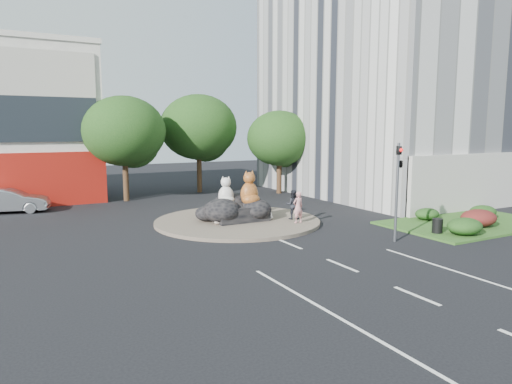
% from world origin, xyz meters
% --- Properties ---
extents(ground, '(120.00, 120.00, 0.00)m').
position_xyz_m(ground, '(0.00, 0.00, 0.00)').
color(ground, black).
rests_on(ground, ground).
extents(roundabout_island, '(10.00, 10.00, 0.20)m').
position_xyz_m(roundabout_island, '(0.00, 10.00, 0.10)').
color(roundabout_island, brown).
rests_on(roundabout_island, ground).
extents(rock_plinth, '(3.20, 2.60, 0.90)m').
position_xyz_m(rock_plinth, '(0.00, 10.00, 0.65)').
color(rock_plinth, black).
rests_on(rock_plinth, roundabout_island).
extents(grass_verge, '(10.00, 6.00, 0.12)m').
position_xyz_m(grass_verge, '(12.00, 3.00, 0.06)').
color(grass_verge, '#2B501A').
rests_on(grass_verge, ground).
extents(tree_left, '(6.46, 6.46, 8.27)m').
position_xyz_m(tree_left, '(-3.93, 22.06, 5.25)').
color(tree_left, '#382314').
rests_on(tree_left, ground).
extents(tree_mid, '(6.84, 6.84, 8.76)m').
position_xyz_m(tree_mid, '(3.07, 24.06, 5.56)').
color(tree_mid, '#382314').
rests_on(tree_mid, ground).
extents(tree_right, '(5.70, 5.70, 7.30)m').
position_xyz_m(tree_right, '(9.07, 20.06, 4.63)').
color(tree_right, '#382314').
rests_on(tree_right, ground).
extents(hedge_near_green, '(2.00, 1.60, 0.90)m').
position_xyz_m(hedge_near_green, '(9.00, 1.00, 0.57)').
color(hedge_near_green, '#173812').
rests_on(hedge_near_green, grass_verge).
extents(hedge_red, '(2.20, 1.76, 0.99)m').
position_xyz_m(hedge_red, '(11.50, 2.00, 0.61)').
color(hedge_red, '#4A1613').
rests_on(hedge_red, grass_verge).
extents(hedge_mid_green, '(1.80, 1.44, 0.81)m').
position_xyz_m(hedge_mid_green, '(14.00, 3.50, 0.53)').
color(hedge_mid_green, '#173812').
rests_on(hedge_mid_green, grass_verge).
extents(hedge_back_green, '(1.60, 1.28, 0.72)m').
position_xyz_m(hedge_back_green, '(10.50, 4.80, 0.48)').
color(hedge_back_green, '#173812').
rests_on(hedge_back_green, grass_verge).
extents(traffic_light, '(0.44, 1.24, 5.00)m').
position_xyz_m(traffic_light, '(5.10, 2.00, 3.62)').
color(traffic_light, '#595B60').
rests_on(traffic_light, ground).
extents(street_lamp, '(2.34, 0.22, 8.06)m').
position_xyz_m(street_lamp, '(12.82, 8.00, 4.55)').
color(street_lamp, '#595B60').
rests_on(street_lamp, ground).
extents(cat_white, '(1.27, 1.17, 1.78)m').
position_xyz_m(cat_white, '(-0.64, 10.26, 1.99)').
color(cat_white, beige).
rests_on(cat_white, rock_plinth).
extents(cat_tabby, '(1.29, 1.12, 2.12)m').
position_xyz_m(cat_tabby, '(0.62, 9.62, 2.16)').
color(cat_tabby, '#C07B28').
rests_on(cat_tabby, rock_plinth).
extents(kitten_calico, '(0.61, 0.58, 0.80)m').
position_xyz_m(kitten_calico, '(-1.64, 9.32, 0.60)').
color(kitten_calico, beige).
rests_on(kitten_calico, roundabout_island).
extents(kitten_white, '(0.58, 0.58, 0.74)m').
position_xyz_m(kitten_white, '(1.78, 9.18, 0.57)').
color(kitten_white, silver).
rests_on(kitten_white, roundabout_island).
extents(pedestrian_pink, '(0.71, 0.50, 1.86)m').
position_xyz_m(pedestrian_pink, '(2.73, 7.47, 1.13)').
color(pedestrian_pink, tan).
rests_on(pedestrian_pink, roundabout_island).
extents(pedestrian_dark, '(1.07, 0.98, 1.80)m').
position_xyz_m(pedestrian_dark, '(3.06, 8.56, 1.10)').
color(pedestrian_dark, black).
rests_on(pedestrian_dark, roundabout_island).
extents(parked_car, '(5.25, 2.84, 1.64)m').
position_xyz_m(parked_car, '(-12.20, 20.43, 0.82)').
color(parked_car, '#96989D').
rests_on(parked_car, ground).
extents(litter_bin, '(0.67, 0.67, 0.78)m').
position_xyz_m(litter_bin, '(8.07, 1.98, 0.51)').
color(litter_bin, black).
rests_on(litter_bin, grass_verge).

